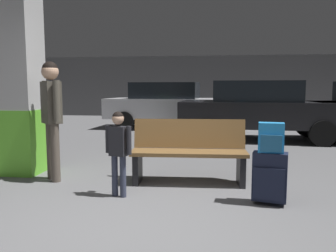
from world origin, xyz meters
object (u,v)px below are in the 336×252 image
(parked_car_far, at_px, (169,104))
(backpack_bright, at_px, (271,138))
(suitcase, at_px, (270,177))
(adult, at_px, (51,108))
(child, at_px, (118,145))
(structural_pillar, at_px, (20,77))
(bench, at_px, (189,152))
(parked_car_near, at_px, (260,109))

(parked_car_far, bearing_deg, backpack_bright, -73.76)
(suitcase, height_order, adult, adult)
(child, bearing_deg, structural_pillar, 152.36)
(backpack_bright, relative_size, parked_car_far, 0.08)
(bench, relative_size, adult, 0.95)
(bench, bearing_deg, child, -137.54)
(structural_pillar, relative_size, parked_car_far, 0.72)
(suitcase, distance_m, parked_car_far, 7.45)
(adult, bearing_deg, child, -27.52)
(child, bearing_deg, suitcase, -1.59)
(backpack_bright, distance_m, child, 1.80)
(child, relative_size, adult, 0.62)
(suitcase, bearing_deg, structural_pillar, 164.52)
(child, relative_size, parked_car_far, 0.25)
(backpack_bright, height_order, child, child)
(bench, bearing_deg, adult, -175.68)
(structural_pillar, xyz_separation_m, suitcase, (3.60, -1.00, -1.18))
(bench, distance_m, backpack_bright, 1.30)
(child, bearing_deg, parked_car_far, 92.34)
(backpack_bright, relative_size, adult, 0.20)
(suitcase, xyz_separation_m, backpack_bright, (0.00, -0.00, 0.45))
(suitcase, bearing_deg, bench, 141.16)
(child, bearing_deg, parked_car_near, 64.83)
(bench, distance_m, adult, 2.05)
(suitcase, relative_size, parked_car_far, 0.14)
(bench, height_order, backpack_bright, backpack_bright)
(child, distance_m, adult, 1.35)
(backpack_bright, height_order, parked_car_near, parked_car_near)
(structural_pillar, bearing_deg, parked_car_near, 44.15)
(adult, height_order, parked_car_far, adult)
(parked_car_near, bearing_deg, adult, -128.45)
(structural_pillar, distance_m, adult, 0.88)
(backpack_bright, relative_size, parked_car_near, 0.08)
(child, xyz_separation_m, parked_car_far, (-0.29, 7.09, 0.16))
(suitcase, relative_size, child, 0.57)
(bench, height_order, child, child)
(bench, bearing_deg, structural_pillar, 175.49)
(structural_pillar, distance_m, parked_car_far, 6.37)
(suitcase, relative_size, backpack_bright, 1.78)
(parked_car_far, bearing_deg, parked_car_near, -38.99)
(child, height_order, adult, adult)
(bench, height_order, parked_car_near, parked_car_near)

